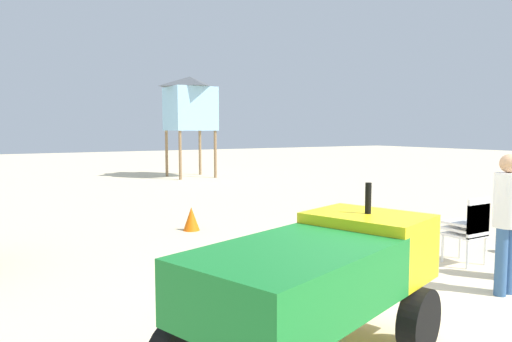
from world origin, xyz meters
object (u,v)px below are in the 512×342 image
object	(u,v)px
utility_cart	(321,275)
lifeguard_tower	(190,104)
stacked_plastic_chairs	(470,225)
traffic_cone_near	(191,219)
surfboard_pile	(307,244)
lifeguard_far_right	(507,214)

from	to	relation	value
utility_cart	lifeguard_tower	distance (m)	16.55
utility_cart	stacked_plastic_chairs	world-z (taller)	utility_cart
lifeguard_tower	traffic_cone_near	size ratio (longest dim) A/B	8.93
surfboard_pile	utility_cart	bearing A→B (deg)	-125.17
stacked_plastic_chairs	lifeguard_tower	xyz separation A→B (m)	(1.58, 14.27, 2.50)
utility_cart	stacked_plastic_chairs	xyz separation A→B (m)	(3.77, 1.22, -0.18)
utility_cart	lifeguard_tower	xyz separation A→B (m)	(5.35, 15.48, 2.32)
lifeguard_tower	surfboard_pile	bearing A→B (deg)	-104.92
utility_cart	stacked_plastic_chairs	distance (m)	3.96
surfboard_pile	lifeguard_far_right	xyz separation A→B (m)	(1.04, -2.59, 0.79)
traffic_cone_near	lifeguard_tower	bearing A→B (deg)	67.16
utility_cart	traffic_cone_near	size ratio (longest dim) A/B	5.91
utility_cart	stacked_plastic_chairs	bearing A→B (deg)	17.89
lifeguard_far_right	stacked_plastic_chairs	bearing A→B (deg)	52.89
stacked_plastic_chairs	surfboard_pile	xyz separation A→B (m)	(-1.79, 1.59, -0.40)
utility_cart	traffic_cone_near	world-z (taller)	utility_cart
utility_cart	lifeguard_far_right	size ratio (longest dim) A/B	1.63
lifeguard_far_right	surfboard_pile	bearing A→B (deg)	111.88
traffic_cone_near	surfboard_pile	bearing A→B (deg)	-73.93
lifeguard_far_right	lifeguard_tower	xyz separation A→B (m)	(2.34, 15.27, 2.11)
stacked_plastic_chairs	surfboard_pile	distance (m)	2.43
utility_cart	lifeguard_far_right	world-z (taller)	lifeguard_far_right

